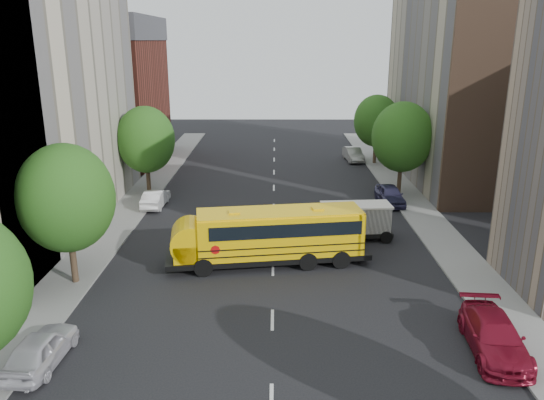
{
  "coord_description": "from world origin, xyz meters",
  "views": [
    {
      "loc": [
        0.12,
        -30.91,
        13.01
      ],
      "look_at": [
        -0.08,
        2.0,
        3.06
      ],
      "focal_mm": 35.0,
      "sensor_mm": 36.0,
      "label": 1
    }
  ],
  "objects_px": {
    "parked_car_1": "(156,198)",
    "safari_truck": "(349,221)",
    "parked_car_4": "(390,195)",
    "parked_car_3": "(494,336)",
    "street_tree_4": "(402,137)",
    "street_tree_2": "(146,140)",
    "street_tree_1": "(66,198)",
    "school_bus": "(266,234)",
    "parked_car_0": "(41,349)",
    "street_tree_5": "(377,121)",
    "parked_car_5": "(353,154)"
  },
  "relations": [
    {
      "from": "parked_car_1",
      "to": "safari_truck",
      "type": "bearing_deg",
      "value": 155.98
    },
    {
      "from": "parked_car_1",
      "to": "parked_car_4",
      "type": "distance_m",
      "value": 19.22
    },
    {
      "from": "parked_car_1",
      "to": "parked_car_3",
      "type": "bearing_deg",
      "value": 134.66
    },
    {
      "from": "street_tree_4",
      "to": "parked_car_4",
      "type": "relative_size",
      "value": 1.76
    },
    {
      "from": "street_tree_2",
      "to": "parked_car_1",
      "type": "relative_size",
      "value": 1.8
    },
    {
      "from": "street_tree_1",
      "to": "school_bus",
      "type": "relative_size",
      "value": 0.63
    },
    {
      "from": "street_tree_4",
      "to": "parked_car_0",
      "type": "xyz_separation_m",
      "value": [
        -20.6,
        -25.72,
        -4.34
      ]
    },
    {
      "from": "street_tree_2",
      "to": "safari_truck",
      "type": "bearing_deg",
      "value": -34.26
    },
    {
      "from": "street_tree_2",
      "to": "parked_car_0",
      "type": "relative_size",
      "value": 1.78
    },
    {
      "from": "street_tree_2",
      "to": "street_tree_4",
      "type": "xyz_separation_m",
      "value": [
        22.0,
        0.0,
        0.25
      ]
    },
    {
      "from": "street_tree_2",
      "to": "school_bus",
      "type": "height_order",
      "value": "street_tree_2"
    },
    {
      "from": "street_tree_4",
      "to": "street_tree_5",
      "type": "bearing_deg",
      "value": 90.0
    },
    {
      "from": "street_tree_2",
      "to": "safari_truck",
      "type": "distance_m",
      "value": 19.85
    },
    {
      "from": "street_tree_1",
      "to": "safari_truck",
      "type": "height_order",
      "value": "street_tree_1"
    },
    {
      "from": "street_tree_2",
      "to": "school_bus",
      "type": "distance_m",
      "value": 18.8
    },
    {
      "from": "parked_car_0",
      "to": "parked_car_5",
      "type": "relative_size",
      "value": 0.94
    },
    {
      "from": "street_tree_5",
      "to": "parked_car_0",
      "type": "relative_size",
      "value": 1.73
    },
    {
      "from": "street_tree_4",
      "to": "school_bus",
      "type": "bearing_deg",
      "value": -126.79
    },
    {
      "from": "street_tree_1",
      "to": "parked_car_3",
      "type": "xyz_separation_m",
      "value": [
        20.6,
        -6.67,
        -4.18
      ]
    },
    {
      "from": "safari_truck",
      "to": "parked_car_0",
      "type": "bearing_deg",
      "value": -139.26
    },
    {
      "from": "parked_car_4",
      "to": "parked_car_5",
      "type": "bearing_deg",
      "value": 89.69
    },
    {
      "from": "street_tree_4",
      "to": "parked_car_5",
      "type": "xyz_separation_m",
      "value": [
        -2.13,
        13.46,
        -4.32
      ]
    },
    {
      "from": "parked_car_0",
      "to": "parked_car_4",
      "type": "distance_m",
      "value": 29.81
    },
    {
      "from": "street_tree_1",
      "to": "parked_car_0",
      "type": "height_order",
      "value": "street_tree_1"
    },
    {
      "from": "parked_car_3",
      "to": "parked_car_4",
      "type": "xyz_separation_m",
      "value": [
        0.0,
        21.75,
        0.01
      ]
    },
    {
      "from": "parked_car_0",
      "to": "parked_car_1",
      "type": "relative_size",
      "value": 1.01
    },
    {
      "from": "parked_car_0",
      "to": "parked_car_4",
      "type": "bearing_deg",
      "value": -126.8
    },
    {
      "from": "street_tree_2",
      "to": "street_tree_4",
      "type": "height_order",
      "value": "street_tree_4"
    },
    {
      "from": "parked_car_0",
      "to": "parked_car_4",
      "type": "relative_size",
      "value": 0.94
    },
    {
      "from": "street_tree_5",
      "to": "parked_car_3",
      "type": "distance_m",
      "value": 36.9
    },
    {
      "from": "street_tree_1",
      "to": "parked_car_0",
      "type": "distance_m",
      "value": 8.91
    },
    {
      "from": "school_bus",
      "to": "parked_car_0",
      "type": "relative_size",
      "value": 2.87
    },
    {
      "from": "parked_car_0",
      "to": "parked_car_1",
      "type": "height_order",
      "value": "parked_car_0"
    },
    {
      "from": "parked_car_0",
      "to": "parked_car_5",
      "type": "height_order",
      "value": "parked_car_5"
    },
    {
      "from": "safari_truck",
      "to": "parked_car_5",
      "type": "bearing_deg",
      "value": 77.08
    },
    {
      "from": "parked_car_5",
      "to": "safari_truck",
      "type": "bearing_deg",
      "value": -104.07
    },
    {
      "from": "street_tree_4",
      "to": "school_bus",
      "type": "distance_m",
      "value": 19.3
    },
    {
      "from": "school_bus",
      "to": "parked_car_4",
      "type": "relative_size",
      "value": 2.71
    },
    {
      "from": "parked_car_1",
      "to": "parked_car_4",
      "type": "xyz_separation_m",
      "value": [
        19.2,
        0.85,
        0.08
      ]
    },
    {
      "from": "parked_car_1",
      "to": "street_tree_1",
      "type": "bearing_deg",
      "value": 86.47
    },
    {
      "from": "safari_truck",
      "to": "parked_car_3",
      "type": "bearing_deg",
      "value": -76.18
    },
    {
      "from": "street_tree_4",
      "to": "street_tree_5",
      "type": "distance_m",
      "value": 12.01
    },
    {
      "from": "street_tree_5",
      "to": "parked_car_5",
      "type": "bearing_deg",
      "value": 145.58
    },
    {
      "from": "street_tree_2",
      "to": "street_tree_5",
      "type": "distance_m",
      "value": 25.06
    },
    {
      "from": "safari_truck",
      "to": "parked_car_4",
      "type": "bearing_deg",
      "value": 56.88
    },
    {
      "from": "parked_car_3",
      "to": "school_bus",
      "type": "bearing_deg",
      "value": 141.86
    },
    {
      "from": "parked_car_4",
      "to": "parked_car_5",
      "type": "relative_size",
      "value": 1.0
    },
    {
      "from": "street_tree_1",
      "to": "parked_car_0",
      "type": "bearing_deg",
      "value": -79.73
    },
    {
      "from": "school_bus",
      "to": "safari_truck",
      "type": "relative_size",
      "value": 2.11
    },
    {
      "from": "parked_car_4",
      "to": "street_tree_2",
      "type": "bearing_deg",
      "value": 169.1
    }
  ]
}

